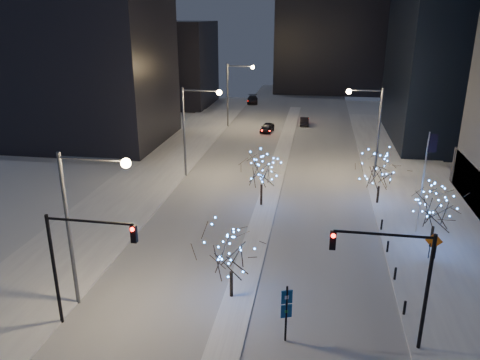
% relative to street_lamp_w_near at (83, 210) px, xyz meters
% --- Properties ---
extents(ground, '(160.00, 160.00, 0.00)m').
position_rel_street_lamp_w_near_xyz_m(ground, '(8.94, -2.00, -6.50)').
color(ground, silver).
rests_on(ground, ground).
extents(road, '(20.00, 130.00, 0.02)m').
position_rel_street_lamp_w_near_xyz_m(road, '(8.94, 33.00, -6.49)').
color(road, silver).
rests_on(road, ground).
extents(median, '(2.00, 80.00, 0.15)m').
position_rel_street_lamp_w_near_xyz_m(median, '(8.94, 28.00, -6.42)').
color(median, white).
rests_on(median, ground).
extents(east_sidewalk, '(10.00, 90.00, 0.15)m').
position_rel_street_lamp_w_near_xyz_m(east_sidewalk, '(23.94, 18.00, -6.42)').
color(east_sidewalk, white).
rests_on(east_sidewalk, ground).
extents(west_sidewalk, '(8.00, 90.00, 0.15)m').
position_rel_street_lamp_w_near_xyz_m(west_sidewalk, '(-5.06, 18.00, -6.42)').
color(west_sidewalk, white).
rests_on(west_sidewalk, ground).
extents(filler_west_near, '(22.00, 18.00, 24.00)m').
position_rel_street_lamp_w_near_xyz_m(filler_west_near, '(-19.06, 38.00, 5.50)').
color(filler_west_near, black).
rests_on(filler_west_near, ground).
extents(filler_west_far, '(18.00, 16.00, 16.00)m').
position_rel_street_lamp_w_near_xyz_m(filler_west_far, '(-17.06, 68.00, 1.50)').
color(filler_west_far, black).
rests_on(filler_west_far, ground).
extents(street_lamp_w_near, '(4.40, 0.56, 10.00)m').
position_rel_street_lamp_w_near_xyz_m(street_lamp_w_near, '(0.00, 0.00, 0.00)').
color(street_lamp_w_near, '#595E66').
rests_on(street_lamp_w_near, ground).
extents(street_lamp_w_mid, '(4.40, 0.56, 10.00)m').
position_rel_street_lamp_w_near_xyz_m(street_lamp_w_mid, '(0.00, 25.00, 0.00)').
color(street_lamp_w_mid, '#595E66').
rests_on(street_lamp_w_mid, ground).
extents(street_lamp_w_far, '(4.40, 0.56, 10.00)m').
position_rel_street_lamp_w_near_xyz_m(street_lamp_w_far, '(0.00, 50.00, 0.00)').
color(street_lamp_w_far, '#595E66').
rests_on(street_lamp_w_far, ground).
extents(street_lamp_east, '(3.90, 0.56, 10.00)m').
position_rel_street_lamp_w_near_xyz_m(street_lamp_east, '(19.02, 28.00, -0.05)').
color(street_lamp_east, '#595E66').
rests_on(street_lamp_east, ground).
extents(traffic_signal_west, '(5.26, 0.43, 7.00)m').
position_rel_street_lamp_w_near_xyz_m(traffic_signal_west, '(0.50, -2.00, -1.74)').
color(traffic_signal_west, black).
rests_on(traffic_signal_west, ground).
extents(traffic_signal_east, '(5.26, 0.43, 7.00)m').
position_rel_street_lamp_w_near_xyz_m(traffic_signal_east, '(17.88, -1.00, -1.74)').
color(traffic_signal_east, black).
rests_on(traffic_signal_east, ground).
extents(flagpoles, '(1.35, 2.60, 8.00)m').
position_rel_street_lamp_w_near_xyz_m(flagpoles, '(22.30, 15.25, -1.70)').
color(flagpoles, silver).
rests_on(flagpoles, east_sidewalk).
extents(bollards, '(0.16, 12.16, 0.90)m').
position_rel_street_lamp_w_near_xyz_m(bollards, '(19.14, 8.00, -5.90)').
color(bollards, black).
rests_on(bollards, east_sidewalk).
extents(car_near, '(2.18, 4.30, 1.40)m').
position_rel_street_lamp_w_near_xyz_m(car_near, '(5.67, 47.40, -5.80)').
color(car_near, black).
rests_on(car_near, ground).
extents(car_mid, '(1.54, 4.11, 1.34)m').
position_rel_street_lamp_w_near_xyz_m(car_mid, '(11.18, 53.23, -5.83)').
color(car_mid, black).
rests_on(car_mid, ground).
extents(car_far, '(2.76, 5.44, 1.51)m').
position_rel_street_lamp_w_near_xyz_m(car_far, '(-0.06, 71.42, -5.74)').
color(car_far, black).
rests_on(car_far, ground).
extents(holiday_tree_median_near, '(4.54, 4.54, 4.83)m').
position_rel_street_lamp_w_near_xyz_m(holiday_tree_median_near, '(8.44, 2.17, -3.18)').
color(holiday_tree_median_near, black).
rests_on(holiday_tree_median_near, median).
extents(holiday_tree_median_far, '(4.22, 4.22, 5.27)m').
position_rel_street_lamp_w_near_xyz_m(holiday_tree_median_far, '(8.44, 17.74, -2.85)').
color(holiday_tree_median_far, black).
rests_on(holiday_tree_median_far, median).
extents(holiday_tree_plaza_near, '(4.55, 4.55, 5.01)m').
position_rel_street_lamp_w_near_xyz_m(holiday_tree_plaza_near, '(22.59, 11.47, -3.14)').
color(holiday_tree_plaza_near, black).
rests_on(holiday_tree_plaza_near, east_sidewalk).
extents(holiday_tree_plaza_far, '(4.79, 4.79, 5.24)m').
position_rel_street_lamp_w_near_xyz_m(holiday_tree_plaza_far, '(19.44, 20.11, -3.06)').
color(holiday_tree_plaza_far, black).
rests_on(holiday_tree_plaza_far, east_sidewalk).
extents(wayfinding_sign, '(0.61, 0.30, 3.53)m').
position_rel_street_lamp_w_near_xyz_m(wayfinding_sign, '(12.20, -1.46, -4.34)').
color(wayfinding_sign, black).
rests_on(wayfinding_sign, ground).
extents(construction_sign, '(1.26, 0.22, 2.08)m').
position_rel_street_lamp_w_near_xyz_m(construction_sign, '(22.27, 9.50, -5.10)').
color(construction_sign, black).
rests_on(construction_sign, east_sidewalk).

